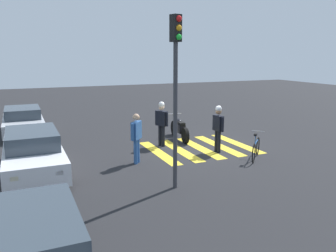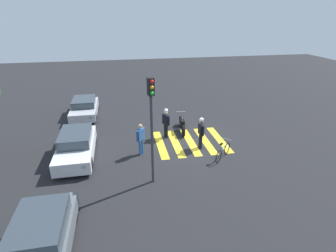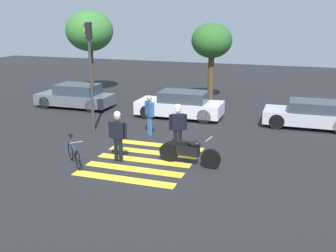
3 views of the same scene
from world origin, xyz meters
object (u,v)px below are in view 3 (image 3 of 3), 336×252
officer_on_foot (178,124)px  car_white_van (180,105)px  pedestrian_bystander (150,112)px  car_silver_sedan (310,114)px  car_grey_coupe (76,96)px  officer_by_motorcycle (118,132)px  police_motorcycle (189,152)px  traffic_light_pole (90,61)px  leaning_bicycle (74,154)px

officer_on_foot → car_white_van: officer_on_foot is taller
pedestrian_bystander → car_silver_sedan: bearing=28.3°
car_white_van → car_silver_sedan: bearing=1.8°
car_grey_coupe → officer_by_motorcycle: bearing=-49.5°
officer_by_motorcycle → car_white_van: size_ratio=0.42×
pedestrian_bystander → car_silver_sedan: pedestrian_bystander is taller
police_motorcycle → car_silver_sedan: (4.00, 6.41, 0.14)m
car_grey_coupe → car_white_van: bearing=-2.8°
police_motorcycle → traffic_light_pole: bearing=153.6°
officer_on_foot → car_grey_coupe: 9.36m
car_silver_sedan → car_grey_coupe: bearing=179.5°
officer_on_foot → car_silver_sedan: bearing=47.5°
officer_by_motorcycle → car_white_van: 6.70m
police_motorcycle → traffic_light_pole: traffic_light_pole is taller
traffic_light_pole → police_motorcycle: bearing=-26.4°
car_silver_sedan → officer_on_foot: bearing=-132.5°
police_motorcycle → leaning_bicycle: police_motorcycle is taller
car_silver_sedan → leaning_bicycle: bearing=-135.4°
police_motorcycle → car_grey_coupe: bearing=142.3°
car_white_van → car_grey_coupe: bearing=177.2°
leaning_bicycle → car_grey_coupe: (-4.65, 7.81, 0.26)m
police_motorcycle → officer_on_foot: 1.55m
car_grey_coupe → car_silver_sedan: 12.46m
traffic_light_pole → leaning_bicycle: bearing=-70.2°
officer_on_foot → pedestrian_bystander: officer_on_foot is taller
police_motorcycle → officer_by_motorcycle: bearing=-169.4°
leaning_bicycle → pedestrian_bystander: pedestrian_bystander is taller
officer_on_foot → car_white_van: bearing=105.8°
police_motorcycle → pedestrian_bystander: pedestrian_bystander is taller
police_motorcycle → pedestrian_bystander: bearing=132.0°
officer_by_motorcycle → car_grey_coupe: bearing=130.5°
officer_by_motorcycle → pedestrian_bystander: bearing=91.5°
leaning_bicycle → traffic_light_pole: traffic_light_pole is taller
pedestrian_bystander → car_silver_sedan: 7.49m
car_silver_sedan → officer_by_motorcycle: bearing=-133.4°
police_motorcycle → officer_on_foot: bearing=123.3°
officer_by_motorcycle → car_grey_coupe: size_ratio=0.43×
leaning_bicycle → car_silver_sedan: (7.81, 7.69, 0.23)m
pedestrian_bystander → car_white_van: 3.39m
car_silver_sedan → car_white_van: bearing=-178.2°
traffic_light_pole → car_white_van: bearing=50.7°
car_white_van → police_motorcycle: bearing=-70.5°
leaning_bicycle → car_silver_sedan: size_ratio=0.31×
officer_by_motorcycle → traffic_light_pole: bearing=131.6°
car_grey_coupe → car_white_van: car_white_van is taller
car_grey_coupe → car_white_van: (6.25, -0.31, 0.02)m
police_motorcycle → traffic_light_pole: 6.39m
officer_on_foot → car_silver_sedan: officer_on_foot is taller
officer_on_foot → car_white_van: size_ratio=0.43×
leaning_bicycle → car_grey_coupe: size_ratio=0.30×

